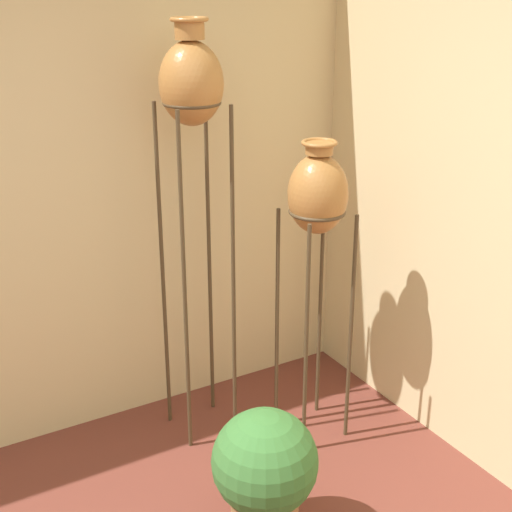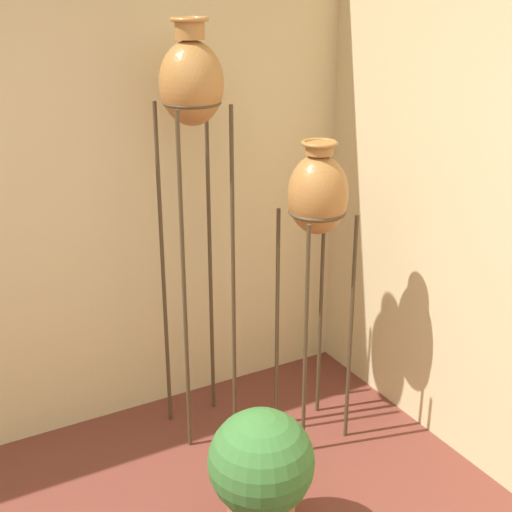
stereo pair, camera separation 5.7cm
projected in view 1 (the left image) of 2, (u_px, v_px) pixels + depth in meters
The scene contains 3 objects.
vase_stand_tall at pixel (192, 97), 3.22m from camera, with size 0.29×0.29×2.10m.
vase_stand_medium at pixel (318, 201), 3.36m from camera, with size 0.29×0.29×1.57m.
potted_plant at pixel (265, 474), 2.92m from camera, with size 0.44×0.44×0.64m.
Camera 1 is at (-0.39, -1.28, 2.26)m, focal length 50.00 mm.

